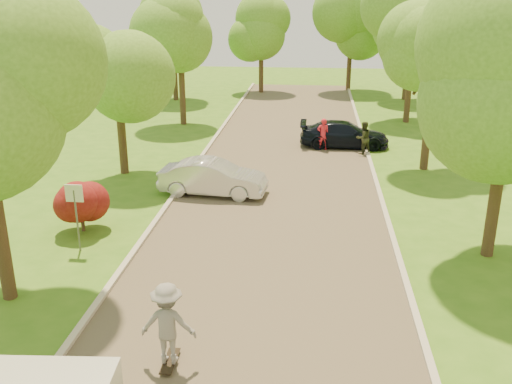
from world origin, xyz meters
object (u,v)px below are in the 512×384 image
at_px(longboard, 170,361).
at_px(person_olive, 363,138).
at_px(skateboarder, 168,324).
at_px(silver_sedan, 213,178).
at_px(street_sign, 75,204).
at_px(person_striped, 323,134).
at_px(dark_sedan, 344,134).

height_order(longboard, person_olive, person_olive).
bearing_deg(skateboarder, silver_sedan, -85.44).
bearing_deg(skateboarder, street_sign, -52.53).
xyz_separation_m(longboard, person_striped, (3.38, 18.25, 0.71)).
bearing_deg(silver_sedan, person_olive, -38.59).
bearing_deg(silver_sedan, person_striped, -26.19).
height_order(street_sign, longboard, street_sign).
bearing_deg(street_sign, person_striped, 59.32).
distance_m(silver_sedan, longboard, 11.06).
bearing_deg(skateboarder, person_olive, -107.48).
bearing_deg(silver_sedan, street_sign, 154.87).
height_order(street_sign, silver_sedan, street_sign).
bearing_deg(dark_sedan, silver_sedan, 145.54).
xyz_separation_m(skateboarder, person_striped, (3.38, 18.25, -0.23)).
xyz_separation_m(longboard, skateboarder, (-0.00, -0.00, 0.94)).
xyz_separation_m(silver_sedan, longboard, (1.00, -11.00, -0.60)).
bearing_deg(silver_sedan, longboard, -169.87).
bearing_deg(street_sign, dark_sedan, 57.32).
relative_size(silver_sedan, person_striped, 2.60).
xyz_separation_m(street_sign, dark_sedan, (8.72, 13.59, -0.90)).
height_order(person_striped, person_olive, person_striped).
distance_m(skateboarder, person_striped, 18.56).
distance_m(longboard, skateboarder, 0.94).
bearing_deg(skateboarder, longboard, -135.62).
xyz_separation_m(silver_sedan, person_striped, (4.38, 7.25, 0.12)).
bearing_deg(longboard, dark_sedan, -103.90).
xyz_separation_m(street_sign, silver_sedan, (3.24, 5.59, -0.87)).
xyz_separation_m(street_sign, longboard, (4.24, -5.41, -1.46)).
height_order(silver_sedan, longboard, silver_sedan).
relative_size(skateboarder, person_striped, 1.13).
relative_size(dark_sedan, skateboarder, 2.48).
distance_m(dark_sedan, skateboarder, 19.52).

